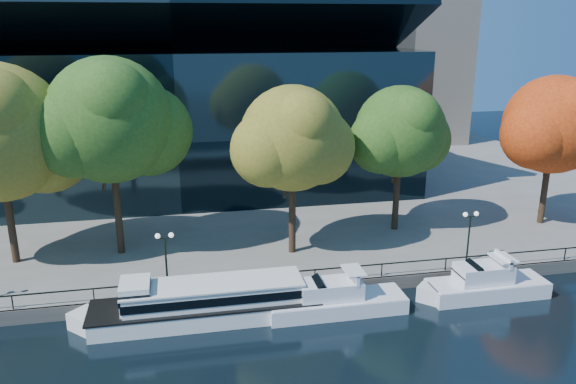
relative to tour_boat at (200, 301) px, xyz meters
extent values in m
plane|color=black|center=(3.18, -1.38, -1.31)|extent=(160.00, 160.00, 0.00)
cube|color=slate|center=(3.18, 35.12, -0.81)|extent=(90.00, 67.00, 1.00)
cube|color=#47443F|center=(3.18, 1.67, -0.81)|extent=(90.00, 0.25, 1.00)
cube|color=black|center=(3.18, 1.87, 0.64)|extent=(88.20, 0.08, 0.08)
cube|color=black|center=(3.18, 1.87, 0.14)|extent=(0.07, 0.07, 0.90)
cube|color=black|center=(-0.82, 30.62, 6.69)|extent=(50.00, 24.00, 16.00)
cube|color=black|center=(-0.82, 26.62, 16.19)|extent=(50.00, 17.14, 7.86)
cube|color=white|center=(0.37, 0.00, -0.73)|extent=(14.58, 3.54, 1.15)
cube|color=black|center=(0.37, 0.00, -0.14)|extent=(14.87, 3.61, 0.12)
cube|color=white|center=(-6.92, 0.00, -0.73)|extent=(2.93, 2.93, 1.15)
cube|color=white|center=(0.89, 0.00, 0.52)|extent=(11.37, 2.90, 1.25)
cube|color=black|center=(0.89, 0.00, 0.57)|extent=(11.52, 2.97, 0.57)
cube|color=white|center=(0.89, 0.00, 1.19)|extent=(11.66, 3.05, 0.10)
cube|color=white|center=(-4.00, 0.00, 0.83)|extent=(1.87, 2.48, 1.87)
cube|color=black|center=(-4.00, 0.00, 1.04)|extent=(1.93, 2.55, 0.73)
cube|color=white|center=(9.03, -0.79, -0.78)|extent=(9.29, 2.66, 1.06)
cube|color=white|center=(4.38, -0.79, -0.78)|extent=(2.03, 2.03, 1.06)
cube|color=white|center=(9.03, -0.79, -0.23)|extent=(9.11, 2.60, 0.07)
cube|color=white|center=(8.57, -0.79, 0.42)|extent=(4.18, 1.99, 1.15)
cube|color=black|center=(7.36, -0.79, 0.51)|extent=(1.83, 1.91, 1.45)
cube|color=white|center=(10.15, -0.79, 1.26)|extent=(0.22, 2.07, 0.71)
cube|color=white|center=(10.15, -0.79, 1.61)|extent=(1.24, 2.07, 0.13)
cube|color=white|center=(20.15, -0.70, -0.74)|extent=(8.51, 2.65, 1.14)
cube|color=white|center=(15.89, -0.70, -0.74)|extent=(2.09, 2.09, 1.14)
cube|color=white|center=(20.15, -0.70, -0.15)|extent=(8.34, 2.60, 0.08)
cube|color=white|center=(19.72, -0.70, 0.54)|extent=(3.83, 1.99, 1.23)
cube|color=black|center=(18.62, -0.70, 0.63)|extent=(1.73, 1.91, 1.43)
cube|color=white|center=(21.17, -0.70, 1.44)|extent=(0.24, 2.07, 0.76)
cube|color=white|center=(21.17, -0.70, 1.53)|extent=(1.32, 2.07, 0.14)
cylinder|color=black|center=(-13.56, 9.89, 3.73)|extent=(0.56, 0.56, 8.08)
cylinder|color=black|center=(-13.06, 10.09, 6.90)|extent=(1.26, 1.92, 4.03)
sphere|color=olive|center=(-10.79, 11.40, 8.53)|extent=(7.58, 7.58, 7.58)
cylinder|color=black|center=(-5.75, 10.18, 3.97)|extent=(0.56, 0.56, 8.55)
cylinder|color=black|center=(-5.25, 10.38, 7.33)|extent=(1.31, 2.01, 4.26)
cylinder|color=black|center=(-6.15, 9.88, 7.02)|extent=(1.20, 1.37, 3.81)
sphere|color=#274D18|center=(-5.75, 10.18, 10.38)|extent=(9.50, 9.50, 9.50)
sphere|color=#274D18|center=(-3.14, 11.61, 9.19)|extent=(7.13, 7.13, 7.13)
sphere|color=#274D18|center=(-8.12, 9.23, 9.67)|extent=(6.65, 6.65, 6.65)
sphere|color=#274D18|center=(-5.27, 8.28, 12.05)|extent=(5.70, 5.70, 5.70)
cylinder|color=black|center=(7.73, 7.64, 3.40)|extent=(0.56, 0.56, 7.41)
cylinder|color=black|center=(8.23, 7.84, 6.31)|extent=(1.18, 1.79, 3.71)
cylinder|color=black|center=(7.33, 7.34, 6.05)|extent=(1.09, 1.23, 3.32)
sphere|color=olive|center=(7.73, 7.64, 8.96)|extent=(8.10, 8.10, 8.10)
sphere|color=olive|center=(9.96, 8.86, 7.95)|extent=(6.07, 6.07, 6.07)
sphere|color=olive|center=(5.71, 6.83, 8.35)|extent=(5.67, 5.67, 5.67)
sphere|color=olive|center=(8.14, 6.02, 10.38)|extent=(4.86, 4.86, 4.86)
cylinder|color=black|center=(17.78, 10.97, 3.21)|extent=(0.56, 0.56, 7.04)
cylinder|color=black|center=(18.28, 11.17, 5.98)|extent=(1.14, 1.71, 3.53)
cylinder|color=black|center=(17.38, 10.67, 5.73)|extent=(1.05, 1.18, 3.15)
sphere|color=#274D18|center=(17.78, 10.97, 8.49)|extent=(7.81, 7.81, 7.81)
sphere|color=#274D18|center=(19.92, 12.15, 7.51)|extent=(5.86, 5.86, 5.86)
sphere|color=#274D18|center=(15.82, 10.19, 7.90)|extent=(5.47, 5.47, 5.47)
sphere|color=#274D18|center=(18.17, 9.41, 9.86)|extent=(4.69, 4.69, 4.69)
cylinder|color=black|center=(31.59, 9.86, 3.34)|extent=(0.56, 0.56, 7.29)
cylinder|color=black|center=(32.09, 10.06, 6.20)|extent=(1.17, 1.76, 3.65)
cylinder|color=black|center=(31.19, 9.56, 5.94)|extent=(1.07, 1.21, 3.26)
sphere|color=#A5230D|center=(31.59, 9.86, 8.81)|extent=(8.62, 8.62, 8.62)
sphere|color=#A5230D|center=(33.96, 11.15, 7.73)|extent=(6.46, 6.46, 6.46)
sphere|color=#A5230D|center=(29.43, 9.00, 8.16)|extent=(6.03, 6.03, 6.03)
sphere|color=#A5230D|center=(32.02, 8.14, 10.31)|extent=(5.17, 5.17, 5.17)
cylinder|color=black|center=(-2.08, 3.12, 1.49)|extent=(0.14, 0.14, 3.60)
cube|color=black|center=(-2.08, 3.12, 3.34)|extent=(0.90, 0.06, 0.06)
sphere|color=white|center=(-2.53, 3.12, 3.54)|extent=(0.36, 0.36, 0.36)
sphere|color=white|center=(-1.63, 3.12, 3.54)|extent=(0.36, 0.36, 0.36)
cylinder|color=black|center=(20.56, 3.12, 1.49)|extent=(0.14, 0.14, 3.60)
cube|color=black|center=(20.56, 3.12, 3.34)|extent=(0.90, 0.06, 0.06)
sphere|color=white|center=(20.11, 3.12, 3.54)|extent=(0.36, 0.36, 0.36)
sphere|color=white|center=(21.01, 3.12, 3.54)|extent=(0.36, 0.36, 0.36)
camera|label=1|loc=(-0.82, -33.36, 17.39)|focal=35.00mm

